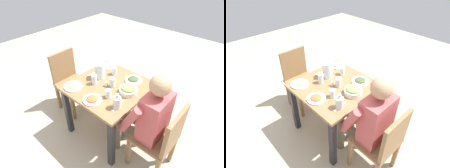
# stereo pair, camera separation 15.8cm
# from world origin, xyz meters

# --- Properties ---
(ground_plane) EXTENTS (8.00, 8.00, 0.00)m
(ground_plane) POSITION_xyz_m (0.00, 0.00, 0.00)
(ground_plane) COLOR tan
(dining_table) EXTENTS (0.83, 0.83, 0.72)m
(dining_table) POSITION_xyz_m (0.00, 0.00, 0.59)
(dining_table) COLOR olive
(dining_table) RESTS_ON ground_plane
(chair_near) EXTENTS (0.40, 0.40, 0.87)m
(chair_near) POSITION_xyz_m (-0.06, -0.75, 0.49)
(chair_near) COLOR olive
(chair_near) RESTS_ON ground_plane
(chair_far) EXTENTS (0.40, 0.40, 0.87)m
(chair_far) POSITION_xyz_m (-0.02, 0.75, 0.49)
(chair_far) COLOR olive
(chair_far) RESTS_ON ground_plane
(diner_near) EXTENTS (0.48, 0.53, 1.17)m
(diner_near) POSITION_xyz_m (-0.06, -0.54, 0.64)
(diner_near) COLOR #B24C4C
(diner_near) RESTS_ON ground_plane
(water_pitcher) EXTENTS (0.16, 0.12, 0.19)m
(water_pitcher) POSITION_xyz_m (0.05, 0.19, 0.82)
(water_pitcher) COLOR silver
(water_pitcher) RESTS_ON dining_table
(salad_bowl) EXTENTS (0.19, 0.19, 0.09)m
(salad_bowl) POSITION_xyz_m (0.04, -0.24, 0.77)
(salad_bowl) COLOR white
(salad_bowl) RESTS_ON dining_table
(plate_rice_curry) EXTENTS (0.20, 0.20, 0.04)m
(plate_rice_curry) POSITION_xyz_m (-0.30, -0.05, 0.74)
(plate_rice_curry) COLOR white
(plate_rice_curry) RESTS_ON dining_table
(plate_beans) EXTENTS (0.19, 0.19, 0.04)m
(plate_beans) POSITION_xyz_m (0.31, 0.28, 0.74)
(plate_beans) COLOR white
(plate_beans) RESTS_ON dining_table
(plate_fries) EXTENTS (0.20, 0.20, 0.04)m
(plate_fries) POSITION_xyz_m (-0.29, 0.28, 0.74)
(plate_fries) COLOR white
(plate_fries) RESTS_ON dining_table
(plate_dolmas) EXTENTS (0.20, 0.20, 0.04)m
(plate_dolmas) POSITION_xyz_m (0.26, -0.15, 0.74)
(plate_dolmas) COLOR white
(plate_dolmas) RESTS_ON dining_table
(water_glass_near_right) EXTENTS (0.06, 0.06, 0.10)m
(water_glass_near_right) POSITION_xyz_m (0.02, -0.04, 0.78)
(water_glass_near_right) COLOR silver
(water_glass_near_right) RESTS_ON dining_table
(water_glass_by_pitcher) EXTENTS (0.06, 0.06, 0.11)m
(water_glass_by_pitcher) POSITION_xyz_m (-0.08, 0.14, 0.78)
(water_glass_by_pitcher) COLOR silver
(water_glass_by_pitcher) RESTS_ON dining_table
(water_glass_far_right) EXTENTS (0.06, 0.06, 0.10)m
(water_glass_far_right) POSITION_xyz_m (0.22, 0.10, 0.77)
(water_glass_far_right) COLOR silver
(water_glass_far_right) RESTS_ON dining_table
(water_glass_center) EXTENTS (0.06, 0.06, 0.09)m
(water_glass_center) POSITION_xyz_m (-0.15, -0.13, 0.77)
(water_glass_center) COLOR silver
(water_glass_center) RESTS_ON dining_table
(oil_carafe) EXTENTS (0.08, 0.08, 0.16)m
(oil_carafe) POSITION_xyz_m (-0.21, -0.30, 0.78)
(oil_carafe) COLOR silver
(oil_carafe) RESTS_ON dining_table
(salt_shaker) EXTENTS (0.03, 0.03, 0.05)m
(salt_shaker) POSITION_xyz_m (-0.03, 0.01, 0.75)
(salt_shaker) COLOR white
(salt_shaker) RESTS_ON dining_table
(fork_near) EXTENTS (0.17, 0.05, 0.01)m
(fork_near) POSITION_xyz_m (0.05, 0.30, 0.73)
(fork_near) COLOR silver
(fork_near) RESTS_ON dining_table
(knife_near) EXTENTS (0.19, 0.04, 0.01)m
(knife_near) POSITION_xyz_m (-0.20, -0.30, 0.73)
(knife_near) COLOR silver
(knife_near) RESTS_ON dining_table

